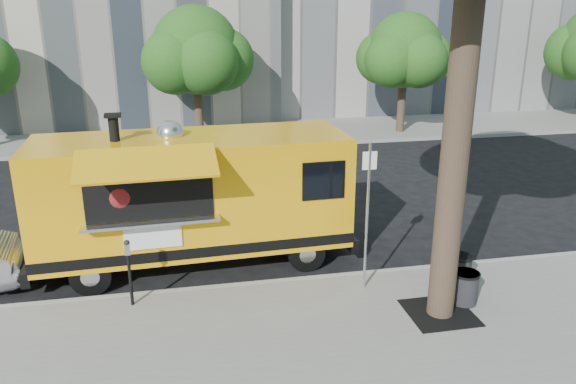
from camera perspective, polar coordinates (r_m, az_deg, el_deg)
The scene contains 12 objects.
ground at distance 12.67m, azimuth -1.33°, elevation -7.64°, with size 120.00×120.00×0.00m, color black.
sidewalk at distance 9.28m, azimuth 3.26°, elevation -17.89°, with size 60.00×6.00×0.15m, color gray.
curb at distance 11.82m, azimuth -0.52°, elevation -9.25°, with size 60.00×0.14×0.16m, color #999993.
far_sidewalk at distance 25.40m, azimuth -6.74°, elevation 5.77°, with size 60.00×5.00×0.15m, color gray.
tree_well at distance 11.00m, azimuth 15.14°, elevation -11.75°, with size 1.20×1.20×0.02m, color black.
far_tree_b at distance 24.00m, azimuth -9.36°, elevation 14.01°, with size 3.60×3.60×5.50m.
far_tree_c at distance 25.70m, azimuth 11.78°, elevation 13.89°, with size 3.24×3.24×5.21m.
sign_post at distance 10.94m, azimuth 8.07°, elevation -1.64°, with size 0.28×0.06×3.00m.
parking_meter at distance 10.93m, azimuth -15.86°, elevation -7.14°, with size 0.11×0.11×1.33m.
food_truck at distance 12.43m, azimuth -9.70°, elevation -0.35°, with size 7.09×3.46×3.46m.
trash_bin_left at distance 11.32m, azimuth 17.51°, elevation -9.16°, with size 0.53×0.53×0.64m.
trash_bin_right at distance 12.04m, azimuth 17.01°, elevation -7.45°, with size 0.51×0.51×0.62m.
Camera 1 is at (-1.97, -11.22, 5.55)m, focal length 35.00 mm.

